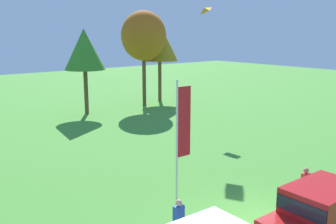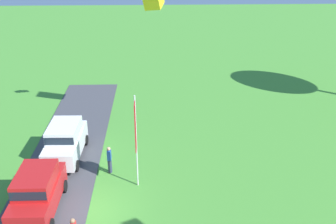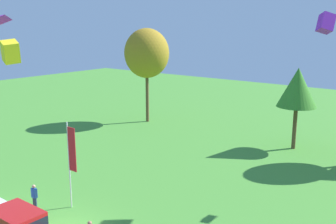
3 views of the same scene
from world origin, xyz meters
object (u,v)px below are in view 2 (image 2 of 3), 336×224
car_suv_far_end (37,190)px  person_watching_sky (109,160)px  flag_banner (136,133)px  car_suv_near_entrance (65,140)px

car_suv_far_end → person_watching_sky: car_suv_far_end is taller
person_watching_sky → flag_banner: (1.57, 1.69, 2.60)m
flag_banner → person_watching_sky: bearing=-133.0°
car_suv_near_entrance → car_suv_far_end: bearing=-3.8°
car_suv_far_end → person_watching_sky: 4.73m
car_suv_near_entrance → car_suv_far_end: same height
car_suv_far_end → flag_banner: bearing=110.9°
car_suv_far_end → car_suv_near_entrance: bearing=176.2°
car_suv_far_end → flag_banner: 5.69m
car_suv_near_entrance → person_watching_sky: bearing=59.1°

